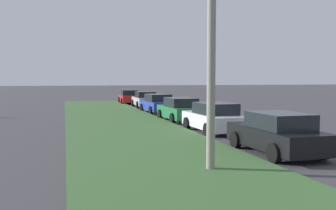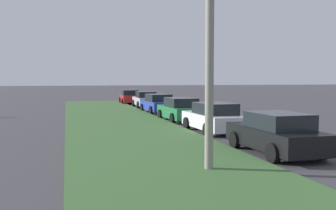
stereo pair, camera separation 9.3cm
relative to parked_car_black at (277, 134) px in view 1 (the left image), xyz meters
The scene contains 8 objects.
grass_median 4.83m from the parked_car_black, 61.87° to the left, with size 60.00×6.00×0.12m, color #3D6633.
parked_car_black is the anchor object (origin of this frame).
parked_car_white 5.68m from the parked_car_black, ahead, with size 4.37×2.15×1.47m.
parked_car_green 10.88m from the parked_car_black, ahead, with size 4.35×2.12×1.47m.
parked_car_blue 16.88m from the parked_car_black, ahead, with size 4.39×2.20×1.47m.
parked_car_silver 22.97m from the parked_car_black, ahead, with size 4.33×2.07×1.47m.
parked_car_red 28.36m from the parked_car_black, ahead, with size 4.37×2.15×1.47m.
streetlight 5.05m from the parked_car_black, 122.67° to the left, with size 0.62×2.87×7.50m.
Camera 1 is at (-4.02, 9.63, 2.65)m, focal length 40.43 mm.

